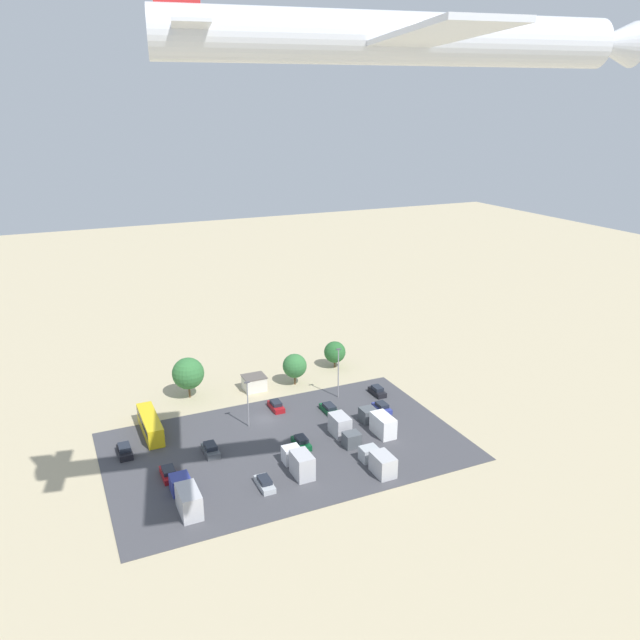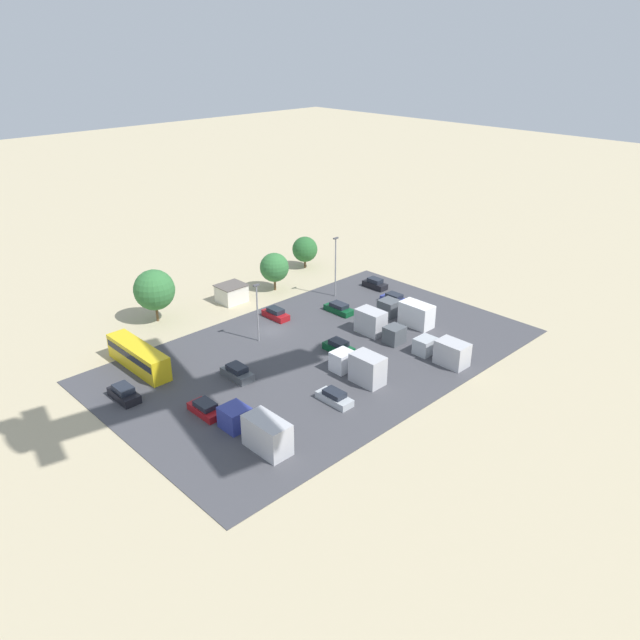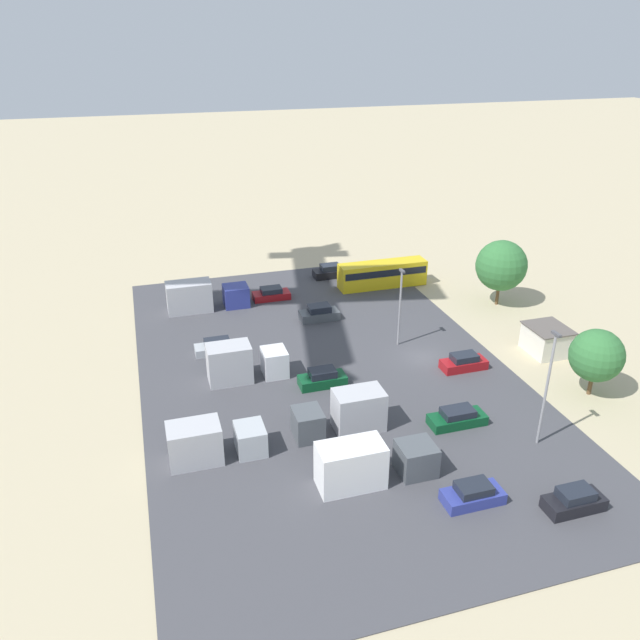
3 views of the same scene
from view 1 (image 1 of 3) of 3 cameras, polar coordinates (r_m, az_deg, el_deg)
The scene contains 24 objects.
ground_plane at distance 106.76m, azimuth -5.08°, elevation -9.04°, with size 400.00×400.00×0.00m, color tan.
parking_lot_surface at distance 98.61m, azimuth -3.10°, elevation -11.46°, with size 54.03×33.29×0.08m.
shed_building at distance 117.06m, azimuth -6.03°, elevation -5.73°, with size 4.17×3.72×2.71m.
bus at distance 104.84m, azimuth -15.26°, elevation -9.16°, with size 2.52×10.87×3.06m.
parked_car_0 at distance 115.06m, azimuth 5.26°, elevation -6.49°, with size 1.76×4.03×1.60m.
parked_car_1 at distance 97.60m, azimuth -9.98°, elevation -11.59°, with size 1.96×4.25×1.65m.
parked_car_2 at distance 109.23m, azimuth 5.68°, elevation -7.97°, with size 1.88×4.11×1.47m.
parked_car_3 at distance 89.07m, azimuth -5.08°, elevation -14.64°, with size 1.79×4.36×1.41m.
parked_car_4 at distance 98.15m, azimuth -1.72°, elevation -11.12°, with size 1.85×4.20×1.58m.
parked_car_5 at distance 108.30m, azimuth 0.86°, elevation -8.14°, with size 1.89×4.61×1.41m.
parked_car_6 at distance 100.29m, azimuth -17.43°, elevation -11.34°, with size 1.97×4.29×1.65m.
parked_car_7 at distance 109.56m, azimuth -4.04°, elevation -7.83°, with size 1.79×4.26×1.51m.
parked_car_8 at distance 93.31m, azimuth -13.66°, elevation -13.47°, with size 1.98×4.31×1.41m.
parked_truck_0 at distance 100.06m, azimuth 2.12°, elevation -9.95°, with size 2.49×7.21×3.31m.
parked_truck_1 at distance 102.51m, azimuth 5.39°, elevation -9.29°, with size 2.48×8.54×3.29m.
parked_truck_2 at distance 86.24m, azimuth -12.11°, elevation -15.49°, with size 2.59×9.07×3.40m.
parked_truck_3 at distance 92.34m, azimuth 5.41°, elevation -12.76°, with size 2.58×7.09×3.03m.
parked_truck_4 at distance 91.41m, azimuth -1.93°, elevation -12.86°, with size 2.51×7.13×3.54m.
tree_near_shed at distance 125.48m, azimuth 1.36°, elevation -2.95°, with size 4.35×4.35×5.50m.
tree_apron_mid at distance 117.71m, azimuth -2.33°, elevation -4.21°, with size 4.56×4.56×6.08m.
tree_apron_far at distance 114.47m, azimuth -11.97°, elevation -4.80°, with size 5.73×5.73×7.59m.
light_pole_lot_centre at distance 111.82m, azimuth 1.69°, elevation -4.67°, with size 0.90×0.28×9.42m.
light_pole_lot_edge at distance 102.74m, azimuth -6.62°, elevation -7.44°, with size 0.90×0.28×7.99m.
airplane at distance 50.86m, azimuth 8.03°, elevation 24.09°, with size 37.77×31.54×8.90m.
Camera 1 is at (30.69, 89.54, 49.37)m, focal length 35.00 mm.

